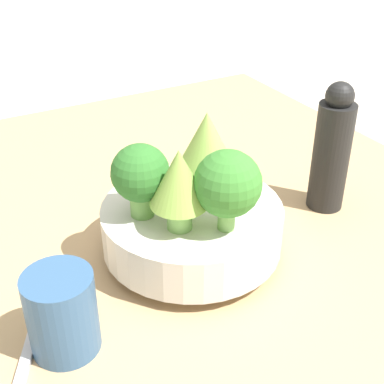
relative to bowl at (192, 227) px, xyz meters
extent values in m
plane|color=beige|center=(0.00, 0.04, -0.07)|extent=(6.00, 6.00, 0.00)
cube|color=tan|center=(0.00, 0.04, -0.05)|extent=(1.04, 0.77, 0.03)
cylinder|color=silver|center=(0.00, 0.00, -0.03)|extent=(0.09, 0.09, 0.01)
cylinder|color=silver|center=(0.00, 0.00, 0.00)|extent=(0.21, 0.21, 0.05)
cylinder|color=#7AB256|center=(-0.03, 0.04, 0.04)|extent=(0.02, 0.02, 0.03)
cone|color=#93B751|center=(-0.03, 0.04, 0.09)|extent=(0.07, 0.07, 0.07)
cylinder|color=#6BA34C|center=(-0.01, -0.06, 0.04)|extent=(0.03, 0.03, 0.03)
sphere|color=#2D6B28|center=(-0.01, -0.06, 0.08)|extent=(0.06, 0.06, 0.06)
cylinder|color=#7AB256|center=(0.03, -0.03, 0.04)|extent=(0.03, 0.03, 0.03)
cone|color=#84AD47|center=(0.03, -0.03, 0.09)|extent=(0.06, 0.06, 0.06)
cylinder|color=#7AB256|center=(0.05, 0.01, 0.04)|extent=(0.02, 0.02, 0.03)
sphere|color=#387A2D|center=(0.05, 0.01, 0.08)|extent=(0.07, 0.07, 0.07)
cylinder|color=#33567F|center=(0.07, -0.18, 0.00)|extent=(0.07, 0.07, 0.08)
cylinder|color=black|center=(-0.01, 0.21, 0.04)|extent=(0.05, 0.05, 0.15)
sphere|color=black|center=(-0.01, 0.21, 0.12)|extent=(0.04, 0.04, 0.04)
cube|color=silver|center=(0.04, -0.20, -0.04)|extent=(0.16, 0.09, 0.01)
camera|label=1|loc=(0.45, -0.25, 0.35)|focal=50.00mm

